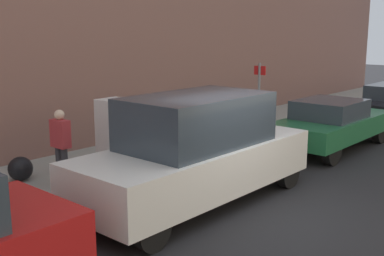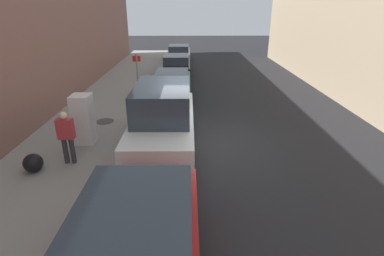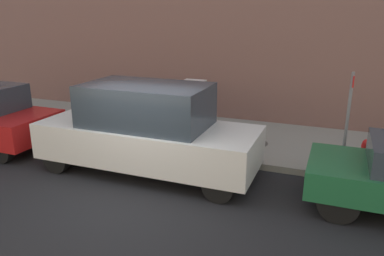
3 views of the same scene
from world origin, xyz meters
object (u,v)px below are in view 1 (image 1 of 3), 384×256
(discarded_refrigerator, at_px, (115,134))
(parked_sedan_green, at_px, (332,123))
(trash_bag, at_px, (20,169))
(pedestrian_walking_far, at_px, (61,142))
(street_sign_post, at_px, (259,99))
(parked_van_white, at_px, (197,151))
(fire_hydrant, at_px, (268,128))

(discarded_refrigerator, distance_m, parked_sedan_green, 6.25)
(trash_bag, distance_m, parked_sedan_green, 8.33)
(pedestrian_walking_far, bearing_deg, street_sign_post, 58.28)
(discarded_refrigerator, relative_size, parked_sedan_green, 0.37)
(parked_van_white, bearing_deg, trash_bag, -152.74)
(street_sign_post, distance_m, fire_hydrant, 0.99)
(parked_van_white, xyz_separation_m, parked_sedan_green, (0.00, 5.81, -0.30))
(pedestrian_walking_far, distance_m, parked_sedan_green, 7.56)
(parked_van_white, bearing_deg, discarded_refrigerator, 176.99)
(discarded_refrigerator, distance_m, street_sign_post, 4.35)
(parked_van_white, relative_size, parked_sedan_green, 1.17)
(discarded_refrigerator, bearing_deg, parked_van_white, -3.01)
(fire_hydrant, distance_m, parked_van_white, 5.01)
(street_sign_post, bearing_deg, parked_van_white, -71.19)
(pedestrian_walking_far, bearing_deg, fire_hydrant, 58.77)
(trash_bag, bearing_deg, fire_hydrant, 73.01)
(street_sign_post, xyz_separation_m, parked_van_white, (1.47, -4.32, -0.40))
(fire_hydrant, xyz_separation_m, trash_bag, (-2.00, -6.54, -0.15))
(trash_bag, xyz_separation_m, parked_sedan_green, (3.43, 7.58, 0.32))
(discarded_refrigerator, height_order, street_sign_post, street_sign_post)
(street_sign_post, relative_size, parked_van_white, 0.44)
(fire_hydrant, bearing_deg, parked_sedan_green, 35.97)
(trash_bag, height_order, parked_sedan_green, parked_sedan_green)
(street_sign_post, distance_m, pedestrian_walking_far, 5.72)
(street_sign_post, relative_size, parked_sedan_green, 0.51)
(trash_bag, bearing_deg, street_sign_post, 72.15)
(street_sign_post, height_order, parked_van_white, street_sign_post)
(trash_bag, bearing_deg, parked_sedan_green, 65.67)
(discarded_refrigerator, height_order, trash_bag, discarded_refrigerator)
(parked_van_white, bearing_deg, fire_hydrant, 106.66)
(pedestrian_walking_far, height_order, parked_sedan_green, pedestrian_walking_far)
(fire_hydrant, height_order, trash_bag, fire_hydrant)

